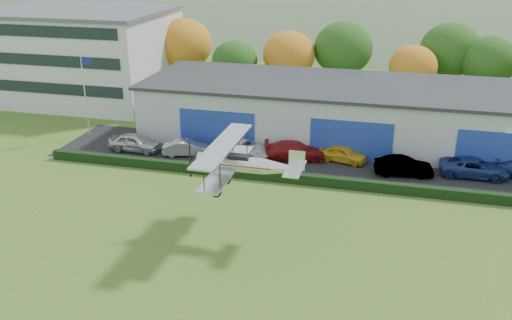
% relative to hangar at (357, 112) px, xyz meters
% --- Properties ---
extents(ground, '(300.00, 300.00, 0.00)m').
position_rel_hangar_xyz_m(ground, '(-5.00, -27.98, -2.66)').
color(ground, '#476921').
rests_on(ground, ground).
extents(apron, '(48.00, 9.00, 0.05)m').
position_rel_hangar_xyz_m(apron, '(-2.00, -6.98, -2.63)').
color(apron, black).
rests_on(apron, ground).
extents(hedge, '(46.00, 0.60, 0.80)m').
position_rel_hangar_xyz_m(hedge, '(-2.00, -11.78, -2.26)').
color(hedge, black).
rests_on(hedge, ground).
extents(hangar, '(40.60, 12.60, 5.30)m').
position_rel_hangar_xyz_m(hangar, '(0.00, 0.00, 0.00)').
color(hangar, '#B2B7BC').
rests_on(hangar, ground).
extents(office_block, '(20.60, 15.60, 10.40)m').
position_rel_hangar_xyz_m(office_block, '(-33.00, 7.02, 2.56)').
color(office_block, silver).
rests_on(office_block, ground).
extents(flagpole, '(1.05, 0.10, 8.00)m').
position_rel_hangar_xyz_m(flagpole, '(-24.88, -5.98, 2.13)').
color(flagpole, silver).
rests_on(flagpole, ground).
extents(tree_belt, '(75.70, 13.22, 10.12)m').
position_rel_hangar_xyz_m(tree_belt, '(-4.15, 12.64, 2.95)').
color(tree_belt, '#3D2614').
rests_on(tree_belt, ground).
extents(distant_hills, '(430.00, 196.00, 56.00)m').
position_rel_hangar_xyz_m(distant_hills, '(-9.38, 112.02, -15.70)').
color(distant_hills, '#4C6642').
rests_on(distant_hills, ground).
extents(car_0, '(4.78, 2.05, 1.61)m').
position_rel_hangar_xyz_m(car_0, '(-18.97, -8.45, -1.80)').
color(car_0, silver).
rests_on(car_0, apron).
extents(car_1, '(4.36, 2.51, 1.36)m').
position_rel_hangar_xyz_m(car_1, '(-14.11, -8.33, -1.93)').
color(car_1, silver).
rests_on(car_1, apron).
extents(car_2, '(5.72, 3.83, 1.46)m').
position_rel_hangar_xyz_m(car_2, '(-9.16, -7.28, -1.88)').
color(car_2, silver).
rests_on(car_2, apron).
extents(car_3, '(5.68, 3.18, 1.55)m').
position_rel_hangar_xyz_m(car_3, '(-4.63, -6.86, -1.83)').
color(car_3, maroon).
rests_on(car_3, apron).
extents(car_4, '(4.38, 2.58, 1.40)m').
position_rel_hangar_xyz_m(car_4, '(-0.57, -6.42, -1.91)').
color(car_4, gold).
rests_on(car_4, apron).
extents(car_5, '(4.77, 2.14, 1.52)m').
position_rel_hangar_xyz_m(car_5, '(4.50, -8.22, -1.85)').
color(car_5, gray).
rests_on(car_5, apron).
extents(car_6, '(5.40, 2.54, 1.49)m').
position_rel_hangar_xyz_m(car_6, '(10.00, -7.00, -1.86)').
color(car_6, navy).
rests_on(car_6, apron).
extents(biplane, '(7.44, 8.45, 3.19)m').
position_rel_hangar_xyz_m(biplane, '(-5.70, -20.35, 2.24)').
color(biplane, silver).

